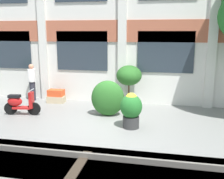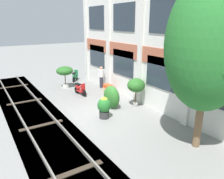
{
  "view_description": "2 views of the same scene",
  "coord_description": "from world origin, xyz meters",
  "px_view_note": "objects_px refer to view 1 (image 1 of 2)",
  "views": [
    {
      "loc": [
        1.81,
        -8.18,
        3.07
      ],
      "look_at": [
        -0.19,
        1.61,
        0.86
      ],
      "focal_mm": 42.0,
      "sensor_mm": 36.0,
      "label": 1
    },
    {
      "loc": [
        9.98,
        -5.47,
        4.91
      ],
      "look_at": [
        -0.91,
        1.46,
        0.86
      ],
      "focal_mm": 35.0,
      "sensor_mm": 36.0,
      "label": 2
    }
  ],
  "objects_px": {
    "potted_plant_square_trough": "(56,96)",
    "topiary_hedge": "(108,98)",
    "resident_by_doorway": "(32,81)",
    "scooter_second_parked": "(20,104)",
    "potted_plant_tall_urn": "(129,76)",
    "potted_plant_glazed_jar": "(131,109)"
  },
  "relations": [
    {
      "from": "potted_plant_glazed_jar",
      "to": "resident_by_doorway",
      "type": "height_order",
      "value": "resident_by_doorway"
    },
    {
      "from": "scooter_second_parked",
      "to": "topiary_hedge",
      "type": "xyz_separation_m",
      "value": [
        3.24,
        0.58,
        0.23
      ]
    },
    {
      "from": "potted_plant_square_trough",
      "to": "potted_plant_tall_urn",
      "type": "bearing_deg",
      "value": -0.5
    },
    {
      "from": "scooter_second_parked",
      "to": "resident_by_doorway",
      "type": "distance_m",
      "value": 2.22
    },
    {
      "from": "potted_plant_tall_urn",
      "to": "potted_plant_square_trough",
      "type": "bearing_deg",
      "value": 179.5
    },
    {
      "from": "potted_plant_tall_urn",
      "to": "scooter_second_parked",
      "type": "height_order",
      "value": "potted_plant_tall_urn"
    },
    {
      "from": "scooter_second_parked",
      "to": "potted_plant_square_trough",
      "type": "bearing_deg",
      "value": 65.05
    },
    {
      "from": "potted_plant_square_trough",
      "to": "topiary_hedge",
      "type": "xyz_separation_m",
      "value": [
        2.64,
        -1.36,
        0.39
      ]
    },
    {
      "from": "potted_plant_square_trough",
      "to": "scooter_second_parked",
      "type": "distance_m",
      "value": 2.04
    },
    {
      "from": "topiary_hedge",
      "to": "potted_plant_square_trough",
      "type": "bearing_deg",
      "value": 152.74
    },
    {
      "from": "potted_plant_glazed_jar",
      "to": "potted_plant_tall_urn",
      "type": "height_order",
      "value": "potted_plant_tall_urn"
    },
    {
      "from": "scooter_second_parked",
      "to": "topiary_hedge",
      "type": "relative_size",
      "value": 1.04
    },
    {
      "from": "topiary_hedge",
      "to": "scooter_second_parked",
      "type": "bearing_deg",
      "value": -169.83
    },
    {
      "from": "potted_plant_square_trough",
      "to": "resident_by_doorway",
      "type": "height_order",
      "value": "resident_by_doorway"
    },
    {
      "from": "potted_plant_glazed_jar",
      "to": "potted_plant_tall_urn",
      "type": "distance_m",
      "value": 2.55
    },
    {
      "from": "scooter_second_parked",
      "to": "topiary_hedge",
      "type": "bearing_deg",
      "value": 2.27
    },
    {
      "from": "potted_plant_square_trough",
      "to": "resident_by_doorway",
      "type": "bearing_deg",
      "value": 172.95
    },
    {
      "from": "potted_plant_square_trough",
      "to": "potted_plant_glazed_jar",
      "type": "xyz_separation_m",
      "value": [
        3.65,
        -2.46,
        0.37
      ]
    },
    {
      "from": "resident_by_doorway",
      "to": "topiary_hedge",
      "type": "relative_size",
      "value": 1.25
    },
    {
      "from": "potted_plant_square_trough",
      "to": "topiary_hedge",
      "type": "height_order",
      "value": "topiary_hedge"
    },
    {
      "from": "potted_plant_glazed_jar",
      "to": "potted_plant_tall_urn",
      "type": "xyz_separation_m",
      "value": [
        -0.42,
        2.43,
        0.65
      ]
    },
    {
      "from": "scooter_second_parked",
      "to": "topiary_hedge",
      "type": "height_order",
      "value": "topiary_hedge"
    }
  ]
}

